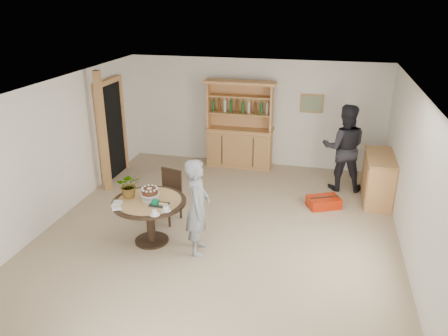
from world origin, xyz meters
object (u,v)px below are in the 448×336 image
sideboard (378,178)px  dining_chair (169,192)px  red_suitcase (324,202)px  dining_table (150,209)px  teen_boy (198,207)px  hutch (240,138)px  adult_person (344,148)px

sideboard → dining_chair: size_ratio=1.33×
sideboard → red_suitcase: bearing=-151.2°
dining_table → teen_boy: bearing=-6.7°
hutch → dining_table: bearing=-101.1°
hutch → dining_table: hutch is taller
dining_table → dining_chair: size_ratio=1.27×
teen_boy → red_suitcase: size_ratio=2.21×
adult_person → dining_chair: bearing=31.5°
dining_table → teen_boy: 0.88m
sideboard → red_suitcase: sideboard is taller
hutch → teen_boy: (0.11, -3.86, 0.10)m
hutch → teen_boy: 3.86m
teen_boy → red_suitcase: teen_boy is taller
dining_table → teen_boy: size_ratio=0.76×
dining_chair → teen_boy: 1.27m
hutch → teen_boy: bearing=-88.3°
sideboard → dining_chair: dining_chair is taller
dining_table → dining_chair: (0.02, 0.83, -0.07)m
teen_boy → red_suitcase: bearing=-52.5°
teen_boy → adult_person: 3.77m
sideboard → dining_table: (-3.78, -2.51, 0.13)m
sideboard → teen_boy: 3.94m
teen_boy → hutch: bearing=-7.9°
dining_table → red_suitcase: (2.77, 1.96, -0.50)m
dining_chair → red_suitcase: dining_chair is taller
sideboard → red_suitcase: (-1.01, -0.55, -0.37)m
hutch → red_suitcase: hutch is taller
hutch → dining_chair: bearing=-103.7°
dining_table → adult_person: 4.27m
sideboard → adult_person: size_ratio=0.69×
red_suitcase → teen_boy: bearing=-157.9°
sideboard → adult_person: (-0.69, 0.42, 0.44)m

